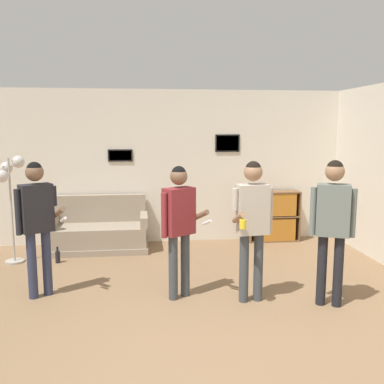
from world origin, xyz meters
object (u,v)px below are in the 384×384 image
floor_lamp (10,181)px  bottle_on_floor (58,256)px  person_watcher_holding_cup (252,217)px  person_spectator_near_bookshelf (333,218)px  drinking_cup (265,189)px  couch (99,232)px  person_player_foreground_left (37,215)px  bookshelf (273,216)px  person_player_foreground_center (179,219)px

floor_lamp → bottle_on_floor: (0.66, -0.10, -1.16)m
person_watcher_holding_cup → person_spectator_near_bookshelf: person_spectator_near_bookshelf is taller
floor_lamp → bottle_on_floor: bearing=-8.6°
person_spectator_near_bookshelf → drinking_cup: (0.05, 2.85, -0.08)m
person_watcher_holding_cup → drinking_cup: bearing=70.7°
couch → drinking_cup: bearing=3.9°
floor_lamp → person_watcher_holding_cup: 3.73m
person_watcher_holding_cup → person_player_foreground_left: bearing=170.1°
person_player_foreground_left → bottle_on_floor: 1.61m
person_spectator_near_bookshelf → bottle_on_floor: 4.07m
person_player_foreground_left → couch: bearing=75.5°
bookshelf → person_player_foreground_left: 4.25m
floor_lamp → bottle_on_floor: 1.34m
couch → person_player_foreground_left: (-0.52, -2.00, 0.72)m
person_player_foreground_left → person_spectator_near_bookshelf: (3.38, -0.66, 0.03)m
couch → person_player_foreground_center: (1.16, -2.23, 0.68)m
person_watcher_holding_cup → person_player_foreground_center: bearing=166.2°
person_player_foreground_left → person_watcher_holding_cup: (2.51, -0.44, 0.01)m
drinking_cup → floor_lamp: bearing=-169.4°
person_player_foreground_center → person_spectator_near_bookshelf: 1.76m
floor_lamp → person_spectator_near_bookshelf: person_spectator_near_bookshelf is taller
person_player_foreground_center → person_watcher_holding_cup: 0.86m
bookshelf → person_spectator_near_bookshelf: (-0.22, -2.85, 0.59)m
person_watcher_holding_cup → bottle_on_floor: person_watcher_holding_cup is taller
couch → bookshelf: size_ratio=1.76×
bookshelf → person_player_foreground_left: size_ratio=0.56×
person_spectator_near_bookshelf → drinking_cup: 2.86m
bookshelf → person_watcher_holding_cup: bearing=-112.5°
bookshelf → bottle_on_floor: size_ratio=3.68×
person_spectator_near_bookshelf → couch: bearing=137.1°
bookshelf → person_player_foreground_left: bearing=-148.7°
person_player_foreground_left → bottle_on_floor: (-0.05, 1.32, -0.91)m
person_watcher_holding_cup → couch: bearing=129.3°
bottle_on_floor → floor_lamp: bearing=171.4°
couch → person_player_foreground_left: 2.18m
couch → bookshelf: bookshelf is taller
bottle_on_floor → person_player_foreground_left: bearing=-87.9°
person_player_foreground_center → person_watcher_holding_cup: bearing=-13.8°
bookshelf → person_player_foreground_center: person_player_foreground_center is taller
bookshelf → person_player_foreground_center: (-1.92, -2.42, 0.52)m
bookshelf → bottle_on_floor: bookshelf is taller
person_player_foreground_left → bookshelf: bearing=31.3°
floor_lamp → person_watcher_holding_cup: bearing=-30.0°
bookshelf → floor_lamp: 4.45m
couch → person_player_foreground_center: bearing=-62.5°
bottle_on_floor → drinking_cup: (3.48, 0.87, 0.86)m
bookshelf → floor_lamp: floor_lamp is taller
person_player_foreground_left → drinking_cup: person_player_foreground_left is taller
person_player_foreground_center → drinking_cup: person_player_foreground_center is taller
person_player_foreground_center → couch: bearing=117.5°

